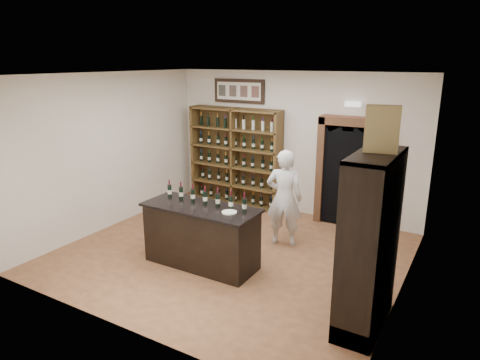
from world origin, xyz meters
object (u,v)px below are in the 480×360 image
shopkeeper (284,198)px  wine_crate (382,129)px  side_cabinet (370,270)px  wine_shelf (236,157)px  counter_bottle_0 (170,191)px  tasting_counter (201,236)px

shopkeeper → wine_crate: 2.97m
shopkeeper → side_cabinet: bearing=122.6°
wine_shelf → shopkeeper: (1.90, -1.53, -0.23)m
counter_bottle_0 → wine_crate: (3.42, -0.35, 1.36)m
tasting_counter → wine_crate: wine_crate is taller
wine_shelf → shopkeeper: size_ratio=1.26×
wine_shelf → counter_bottle_0: 2.83m
wine_crate → tasting_counter: bearing=165.0°
tasting_counter → shopkeeper: size_ratio=1.08×
wine_shelf → wine_crate: size_ratio=4.12×
wine_shelf → tasting_counter: 3.19m
wine_shelf → wine_crate: (3.80, -3.16, 1.37)m
tasting_counter → wine_crate: 3.35m
side_cabinet → wine_shelf: bearing=139.8°
counter_bottle_0 → shopkeeper: 2.00m
wine_shelf → tasting_counter: (1.10, -2.93, -0.61)m
tasting_counter → wine_crate: bearing=-4.8°
shopkeeper → wine_crate: wine_crate is taller
tasting_counter → wine_crate: (2.70, -0.23, 1.97)m
counter_bottle_0 → shopkeeper: size_ratio=0.17×
tasting_counter → shopkeeper: (0.80, 1.40, 0.38)m
counter_bottle_0 → side_cabinet: side_cabinet is taller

